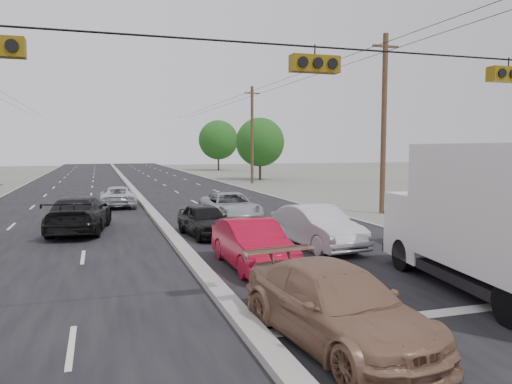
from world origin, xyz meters
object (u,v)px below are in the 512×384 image
at_px(tree_right_far, 218,140).
at_px(tan_sedan, 336,307).
at_px(utility_pole_right_c, 252,134).
at_px(queue_car_b, 317,227).
at_px(box_truck, 496,218).
at_px(red_sedan, 252,244).
at_px(queue_car_a, 205,220).
at_px(queue_car_d, 438,234).
at_px(tree_right_mid, 260,142).
at_px(oncoming_far, 118,197).
at_px(utility_pole_right_b, 384,123).
at_px(oncoming_near, 79,214).
at_px(queue_car_c, 230,207).

relative_size(tree_right_far, tan_sedan, 1.63).
xyz_separation_m(utility_pole_right_c, tree_right_far, (3.50, 30.00, -0.15)).
bearing_deg(tree_right_far, queue_car_b, -100.03).
relative_size(box_truck, tan_sedan, 1.56).
distance_m(red_sedan, queue_car_a, 5.85).
xyz_separation_m(utility_pole_right_c, queue_car_d, (-3.84, -34.90, -4.45)).
distance_m(red_sedan, queue_car_b, 3.94).
bearing_deg(queue_car_a, tree_right_far, 69.47).
distance_m(tree_right_mid, queue_car_a, 37.04).
bearing_deg(tree_right_mid, red_sedan, -108.40).
distance_m(tree_right_far, queue_car_b, 63.96).
bearing_deg(oncoming_far, utility_pole_right_c, -128.64).
distance_m(utility_pole_right_b, queue_car_a, 12.69).
bearing_deg(utility_pole_right_b, oncoming_near, -174.31).
xyz_separation_m(utility_pole_right_b, queue_car_b, (-7.62, -7.84, -4.33)).
bearing_deg(tree_right_far, red_sedan, -102.42).
height_order(tree_right_far, queue_car_d, tree_right_far).
distance_m(queue_car_a, queue_car_d, 9.20).
height_order(utility_pole_right_b, queue_car_b, utility_pole_right_b).
bearing_deg(queue_car_c, queue_car_b, -79.18).
bearing_deg(utility_pole_right_c, red_sedan, -107.16).
relative_size(queue_car_c, oncoming_far, 1.11).
bearing_deg(tree_right_mid, utility_pole_right_b, -94.76).
distance_m(utility_pole_right_b, tan_sedan, 20.22).
distance_m(tree_right_far, tan_sedan, 72.93).
height_order(utility_pole_right_c, oncoming_far, utility_pole_right_c).
relative_size(queue_car_b, oncoming_near, 0.84).
bearing_deg(queue_car_a, queue_car_b, -52.54).
distance_m(utility_pole_right_b, utility_pole_right_c, 25.00).
relative_size(queue_car_a, queue_car_d, 0.88).
height_order(queue_car_a, oncoming_far, queue_car_a).
bearing_deg(queue_car_b, oncoming_near, 137.79).
distance_m(tan_sedan, queue_car_d, 9.69).
relative_size(red_sedan, oncoming_near, 0.80).
xyz_separation_m(tree_right_mid, oncoming_far, (-16.70, -22.34, -3.69)).
height_order(box_truck, queue_car_b, box_truck).
distance_m(queue_car_d, oncoming_near, 14.86).
bearing_deg(tree_right_far, queue_car_c, -102.73).
bearing_deg(oncoming_far, queue_car_a, 105.27).
distance_m(tree_right_far, queue_car_d, 65.46).
relative_size(tan_sedan, red_sedan, 1.12).
xyz_separation_m(queue_car_a, oncoming_near, (-5.06, 2.65, 0.13)).
distance_m(tree_right_mid, tan_sedan, 48.42).
height_order(queue_car_b, oncoming_near, oncoming_near).
bearing_deg(queue_car_a, tree_right_mid, 61.66).
distance_m(utility_pole_right_c, red_sedan, 37.00).
xyz_separation_m(tree_right_mid, oncoming_near, (-18.66, -31.61, -3.53)).
distance_m(utility_pole_right_c, tree_right_mid, 5.64).
bearing_deg(tree_right_far, tree_right_mid, -92.29).
height_order(utility_pole_right_c, queue_car_c, utility_pole_right_c).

